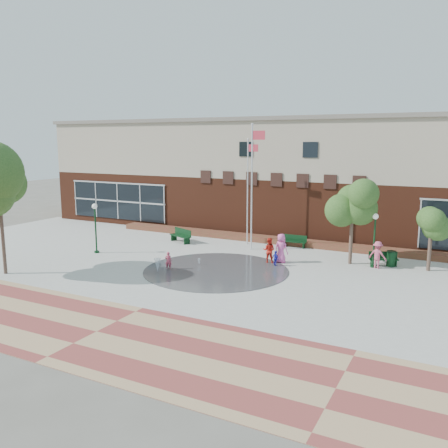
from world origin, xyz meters
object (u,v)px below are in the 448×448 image
at_px(child_splash, 168,261).
at_px(flagpole_right, 252,180).
at_px(flagpole_left, 248,186).
at_px(bench_left, 181,238).
at_px(trash_can, 391,259).

bearing_deg(child_splash, flagpole_right, -131.41).
xyz_separation_m(flagpole_right, child_splash, (-2.23, -6.97, -4.26)).
bearing_deg(flagpole_left, child_splash, -92.68).
relative_size(bench_left, child_splash, 1.92).
bearing_deg(flagpole_right, trash_can, 5.43).
bearing_deg(flagpole_left, bench_left, -153.93).
xyz_separation_m(bench_left, trash_can, (14.85, 0.06, 0.16)).
relative_size(flagpole_right, child_splash, 7.99).
height_order(flagpole_right, trash_can, flagpole_right).
bearing_deg(trash_can, bench_left, -179.78).
bearing_deg(trash_can, flagpole_right, 178.45).
height_order(bench_left, trash_can, bench_left).
distance_m(flagpole_left, bench_left, 6.32).
distance_m(bench_left, trash_can, 14.85).
bearing_deg(flagpole_left, trash_can, -3.22).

